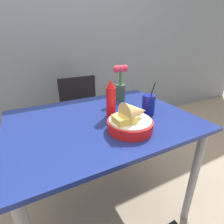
% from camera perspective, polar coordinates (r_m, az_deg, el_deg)
% --- Properties ---
extents(ground_plane, '(12.00, 12.00, 0.00)m').
position_cam_1_polar(ground_plane, '(1.57, -2.50, -28.12)').
color(ground_plane, gray).
extents(wall_window, '(7.00, 0.06, 2.60)m').
position_cam_1_polar(wall_window, '(2.21, -19.02, 24.33)').
color(wall_window, slate).
rests_on(wall_window, ground_plane).
extents(dining_table, '(1.10, 0.83, 0.76)m').
position_cam_1_polar(dining_table, '(1.13, -3.09, -7.13)').
color(dining_table, navy).
rests_on(dining_table, ground_plane).
extents(chair_far_window, '(0.40, 0.40, 0.83)m').
position_cam_1_polar(chair_far_window, '(1.92, -9.89, 0.78)').
color(chair_far_window, black).
rests_on(chair_far_window, ground_plane).
extents(food_basket, '(0.25, 0.25, 0.16)m').
position_cam_1_polar(food_basket, '(0.94, 6.42, -2.59)').
color(food_basket, red).
rests_on(food_basket, dining_table).
extents(ketchup_bottle, '(0.06, 0.06, 0.23)m').
position_cam_1_polar(ketchup_bottle, '(1.07, -0.34, 4.17)').
color(ketchup_bottle, red).
rests_on(ketchup_bottle, dining_table).
extents(drink_cup, '(0.08, 0.08, 0.22)m').
position_cam_1_polar(drink_cup, '(1.14, 11.80, 2.16)').
color(drink_cup, navy).
rests_on(drink_cup, dining_table).
extents(flower_vase, '(0.12, 0.08, 0.27)m').
position_cam_1_polar(flower_vase, '(1.35, 2.79, 9.07)').
color(flower_vase, '#2D4738').
rests_on(flower_vase, dining_table).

